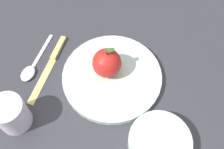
{
  "coord_description": "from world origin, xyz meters",
  "views": [
    {
      "loc": [
        -0.15,
        -0.29,
        0.59
      ],
      "look_at": [
        0.02,
        -0.01,
        0.02
      ],
      "focal_mm": 42.11,
      "sensor_mm": 36.0,
      "label": 1
    }
  ],
  "objects_px": {
    "cup": "(11,113)",
    "knife": "(51,62)",
    "dinner_plate": "(112,76)",
    "spoon": "(31,68)",
    "side_bowl": "(160,142)",
    "apple": "(107,63)"
  },
  "relations": [
    {
      "from": "cup",
      "to": "side_bowl",
      "type": "bearing_deg",
      "value": -41.68
    },
    {
      "from": "knife",
      "to": "spoon",
      "type": "bearing_deg",
      "value": 170.2
    },
    {
      "from": "dinner_plate",
      "to": "apple",
      "type": "relative_size",
      "value": 2.88
    },
    {
      "from": "dinner_plate",
      "to": "apple",
      "type": "bearing_deg",
      "value": 101.19
    },
    {
      "from": "apple",
      "to": "cup",
      "type": "xyz_separation_m",
      "value": [
        -0.25,
        0.0,
        -0.01
      ]
    },
    {
      "from": "apple",
      "to": "spoon",
      "type": "height_order",
      "value": "apple"
    },
    {
      "from": "apple",
      "to": "spoon",
      "type": "relative_size",
      "value": 0.63
    },
    {
      "from": "knife",
      "to": "dinner_plate",
      "type": "bearing_deg",
      "value": -48.01
    },
    {
      "from": "side_bowl",
      "to": "spoon",
      "type": "relative_size",
      "value": 0.99
    },
    {
      "from": "knife",
      "to": "spoon",
      "type": "distance_m",
      "value": 0.05
    },
    {
      "from": "knife",
      "to": "spoon",
      "type": "height_order",
      "value": "spoon"
    },
    {
      "from": "dinner_plate",
      "to": "spoon",
      "type": "height_order",
      "value": "dinner_plate"
    },
    {
      "from": "dinner_plate",
      "to": "apple",
      "type": "distance_m",
      "value": 0.05
    },
    {
      "from": "side_bowl",
      "to": "spoon",
      "type": "distance_m",
      "value": 0.37
    },
    {
      "from": "cup",
      "to": "apple",
      "type": "bearing_deg",
      "value": -0.73
    },
    {
      "from": "apple",
      "to": "cup",
      "type": "relative_size",
      "value": 1.03
    },
    {
      "from": "side_bowl",
      "to": "knife",
      "type": "distance_m",
      "value": 0.34
    },
    {
      "from": "spoon",
      "to": "apple",
      "type": "bearing_deg",
      "value": -35.67
    },
    {
      "from": "cup",
      "to": "knife",
      "type": "distance_m",
      "value": 0.18
    },
    {
      "from": "dinner_plate",
      "to": "spoon",
      "type": "xyz_separation_m",
      "value": [
        -0.17,
        0.13,
        -0.0
      ]
    },
    {
      "from": "apple",
      "to": "knife",
      "type": "xyz_separation_m",
      "value": [
        -0.11,
        0.11,
        -0.05
      ]
    },
    {
      "from": "apple",
      "to": "spoon",
      "type": "distance_m",
      "value": 0.21
    }
  ]
}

